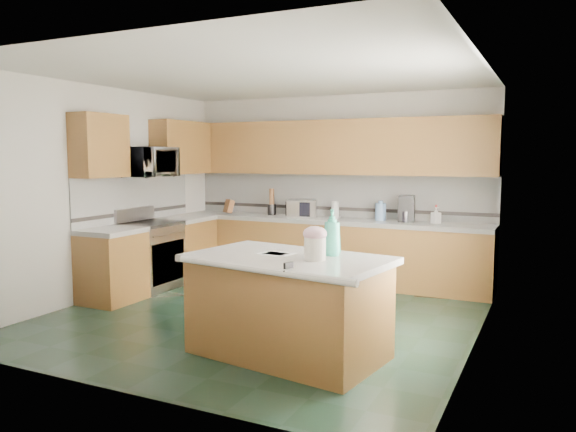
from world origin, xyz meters
The scene contains 52 objects.
floor centered at (0.00, 0.00, 0.00)m, with size 4.60×4.60×0.00m, color black.
ceiling centered at (0.00, 0.00, 2.70)m, with size 4.60×4.60×0.00m, color white.
wall_back centered at (0.00, 2.32, 1.35)m, with size 4.60×0.04×2.70m, color silver.
wall_front centered at (0.00, -2.32, 1.35)m, with size 4.60×0.04×2.70m, color silver.
wall_left centered at (-2.32, 0.00, 1.35)m, with size 0.04×4.60×2.70m, color silver.
wall_right centered at (2.32, 0.00, 1.35)m, with size 0.04×4.60×2.70m, color silver.
back_base_cab centered at (0.00, 2.00, 0.43)m, with size 4.60×0.60×0.86m, color #523516.
back_countertop centered at (0.00, 2.00, 0.89)m, with size 4.60×0.64×0.06m, color white.
back_upper_cab centered at (0.00, 2.13, 1.94)m, with size 4.60×0.33×0.78m, color #523516.
back_backsplash centered at (0.00, 2.29, 1.24)m, with size 4.60×0.02×0.63m, color silver.
back_accent_band centered at (0.00, 2.28, 1.04)m, with size 4.60×0.01×0.05m, color black.
left_base_cab_rear centered at (-2.00, 1.29, 0.43)m, with size 0.60×0.82×0.86m, color #523516.
left_counter_rear centered at (-2.00, 1.29, 0.89)m, with size 0.64×0.82×0.06m, color white.
left_base_cab_front centered at (-2.00, -0.24, 0.43)m, with size 0.60×0.72×0.86m, color #523516.
left_counter_front centered at (-2.00, -0.24, 0.89)m, with size 0.64×0.72×0.06m, color white.
left_backsplash centered at (-2.29, 0.55, 1.24)m, with size 0.02×2.30×0.63m, color silver.
left_accent_band centered at (-2.28, 0.55, 1.04)m, with size 0.01×2.30×0.05m, color black.
left_upper_cab_rear centered at (-2.13, 1.42, 1.94)m, with size 0.33×1.09×0.78m, color #523516.
left_upper_cab_front centered at (-2.13, -0.24, 1.94)m, with size 0.33×0.72×0.78m, color #523516.
range_body centered at (-2.00, 0.50, 0.44)m, with size 0.60×0.76×0.88m, color #B7B7BC.
range_oven_door centered at (-1.71, 0.50, 0.40)m, with size 0.02×0.68×0.55m, color black.
range_cooktop centered at (-2.00, 0.50, 0.90)m, with size 0.62×0.78×0.04m, color black.
range_handle centered at (-1.68, 0.50, 0.78)m, with size 0.02×0.02×0.66m, color #B7B7BC.
range_backguard centered at (-2.26, 0.50, 1.02)m, with size 0.06×0.76×0.18m, color #B7B7BC.
microwave centered at (-2.00, 0.50, 1.73)m, with size 0.73×0.50×0.41m, color #B7B7BC.
island_base centered at (0.80, -1.01, 0.43)m, with size 1.67×0.96×0.86m, color #523516.
island_top centered at (0.80, -1.01, 0.89)m, with size 1.77×1.06×0.06m, color white.
island_bullnose centered at (0.80, -1.54, 0.89)m, with size 0.06×0.06×1.77m, color white.
treat_jar centered at (1.10, -1.09, 1.02)m, with size 0.19×0.19×0.20m, color silver.
treat_jar_lid centered at (1.10, -1.09, 1.15)m, with size 0.21×0.21×0.13m, color #CD99AA.
treat_jar_knob centered at (1.10, -1.09, 1.19)m, with size 0.02×0.02×0.07m, color tan.
treat_jar_knob_end_l centered at (1.06, -1.09, 1.19)m, with size 0.04×0.04×0.04m, color tan.
treat_jar_knob_end_r centered at (1.13, -1.09, 1.19)m, with size 0.04×0.04×0.04m, color tan.
soap_bottle_island centered at (1.15, -0.81, 1.13)m, with size 0.16×0.16×0.42m, color teal.
paper_sheet_a centered at (0.68, -0.94, 0.92)m, with size 0.27×0.20×0.00m, color white.
paper_sheet_b centered at (0.63, -0.97, 0.92)m, with size 0.25×0.19×0.00m, color white.
clamp_body centered at (1.05, -1.52, 0.93)m, with size 0.03×0.09×0.08m, color black.
clamp_handle centered at (1.05, -1.57, 0.91)m, with size 0.01×0.01×0.06m, color black.
knife_block centered at (-1.70, 2.05, 1.02)m, with size 0.11×0.10×0.21m, color #472814.
utensil_crock centered at (-0.95, 2.08, 1.00)m, with size 0.13×0.13×0.16m, color black.
utensil_bundle centered at (-0.95, 2.08, 1.20)m, with size 0.08×0.08×0.24m, color #472814.
toaster_oven centered at (-0.44, 2.05, 1.04)m, with size 0.43×0.29×0.25m, color #B7B7BC.
toaster_oven_door centered at (-0.44, 1.91, 1.04)m, with size 0.39×0.01×0.21m, color black.
paper_towel centered at (0.07, 2.10, 1.04)m, with size 0.11×0.11×0.24m, color white.
paper_towel_base centered at (0.07, 2.10, 0.93)m, with size 0.16×0.16×0.01m, color #B7B7BC.
water_jug centered at (0.76, 2.06, 1.04)m, with size 0.15×0.15×0.24m, color #6286B6.
water_jug_neck centered at (0.76, 2.06, 1.18)m, with size 0.07×0.07×0.03m, color #6286B6.
coffee_maker centered at (1.12, 2.08, 1.10)m, with size 0.21×0.23×0.36m, color black.
coffee_carafe centered at (1.12, 2.03, 0.99)m, with size 0.15×0.15×0.15m, color black.
soap_bottle_back centered at (1.52, 2.05, 1.03)m, with size 0.10×0.10×0.22m, color white.
soap_back_cap centered at (1.52, 2.05, 1.15)m, with size 0.02×0.02×0.03m, color red.
window_light_proxy centered at (2.29, -0.20, 1.50)m, with size 0.02×1.40×1.10m, color white.
Camera 1 is at (2.95, -5.50, 1.81)m, focal length 35.00 mm.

